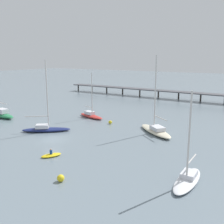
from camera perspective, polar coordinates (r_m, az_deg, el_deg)
The scene contains 10 objects.
ground_plane at distance 45.40m, azimuth -12.68°, elevation -5.82°, with size 400.00×400.00×0.00m, color slate.
pier at distance 84.96m, azimuth 19.09°, elevation 4.19°, with size 78.35×4.07×6.99m.
sailboat_navy at distance 50.35m, azimuth -14.11°, elevation -3.31°, with size 8.34×7.29×13.02m.
sailboat_white at distance 30.96m, azimuth 16.00°, elevation -13.45°, with size 2.32×7.40×10.21m.
sailboat_red at distance 60.10m, azimuth -4.57°, elevation -0.60°, with size 7.89×4.00×10.01m.
sailboat_cream at distance 48.32m, azimuth 9.38°, elevation -3.72°, with size 9.34×8.01×13.84m.
sailboat_green at distance 65.39m, azimuth -22.87°, elevation -0.29°, with size 9.92×3.44×13.85m.
dinghy_yellow at distance 38.01m, azimuth -12.99°, elevation -9.03°, with size 2.36×3.07×1.14m.
mooring_buoy_inner at distance 30.62m, azimuth -11.00°, elevation -13.82°, with size 0.82×0.82×0.82m, color yellow.
mooring_buoy_far at distance 54.26m, azimuth -0.37°, elevation -2.21°, with size 0.73×0.73×0.73m, color yellow.
Camera 1 is at (31.32, -29.93, 13.58)m, focal length 42.41 mm.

